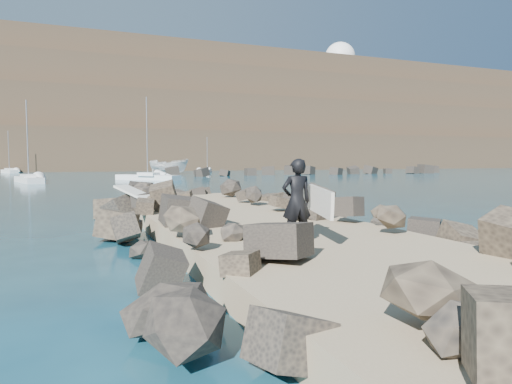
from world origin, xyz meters
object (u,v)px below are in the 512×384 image
at_px(surfboard_resting, 138,197).
at_px(boat_imported, 169,167).
at_px(sailboat_c, 148,177).
at_px(surfer_with_board, 299,201).
at_px(radome, 340,63).

height_order(surfboard_resting, boat_imported, boat_imported).
bearing_deg(sailboat_c, surfer_with_board, -94.51).
relative_size(boat_imported, radome, 0.35).
bearing_deg(boat_imported, sailboat_c, -176.33).
bearing_deg(sailboat_c, radome, 48.71).
height_order(surfer_with_board, radome, radome).
xyz_separation_m(boat_imported, radome, (90.17, 87.65, 42.44)).
bearing_deg(boat_imported, surfboard_resting, -171.13).
xyz_separation_m(surfboard_resting, radome, (103.66, 150.94, 42.75)).
xyz_separation_m(boat_imported, sailboat_c, (-7.20, -23.21, -1.01)).
relative_size(surfboard_resting, radome, 0.13).
bearing_deg(surfer_with_board, radome, 57.67).
bearing_deg(radome, boat_imported, -135.81).
relative_size(surfer_with_board, sailboat_c, 0.22).
bearing_deg(surfer_with_board, surfboard_resting, 104.95).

